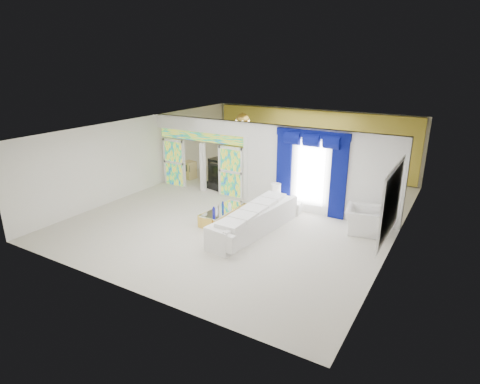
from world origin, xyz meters
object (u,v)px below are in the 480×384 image
Objects in this scene: coffee_table at (223,215)px; console_table at (283,206)px; white_sofa at (254,222)px; armchair at (363,219)px; grand_piano at (237,169)px.

coffee_table is 1.45× the size of console_table.
console_table is at bearing 96.22° from white_sofa.
white_sofa is 3.44m from armchair.
coffee_table is (-1.35, 0.30, -0.15)m from white_sofa.
grand_piano is at bearing 115.42° from coffee_table.
grand_piano reaches higher than armchair.
coffee_table is at bearing -128.20° from console_table.
white_sofa reaches higher than console_table.
armchair reaches higher than console_table.
grand_piano is at bearing 133.62° from white_sofa.
white_sofa is at bearing 112.39° from armchair.
armchair is (4.24, 1.56, 0.18)m from coffee_table.
console_table is 1.08× the size of armchair.
coffee_table is at bearing 99.85° from armchair.
armchair is (2.86, -0.20, 0.17)m from console_table.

